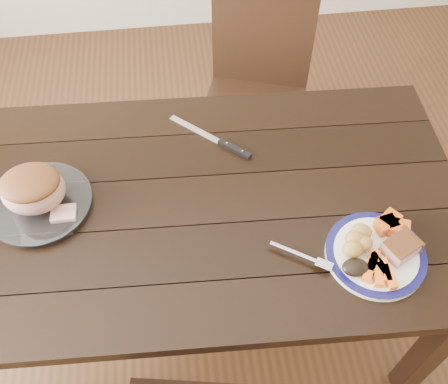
{
  "coord_description": "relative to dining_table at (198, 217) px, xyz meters",
  "views": [
    {
      "loc": [
        -0.03,
        -0.88,
        1.94
      ],
      "look_at": [
        0.08,
        -0.02,
        0.8
      ],
      "focal_mm": 40.0,
      "sensor_mm": 36.0,
      "label": 1
    }
  ],
  "objects": [
    {
      "name": "roast_joint",
      "position": [
        -0.46,
        0.03,
        0.17
      ],
      "size": [
        0.18,
        0.15,
        0.12
      ],
      "primitive_type": "ellipsoid",
      "color": "tan",
      "rests_on": "serving_platter"
    },
    {
      "name": "dark_mushroom",
      "position": [
        0.39,
        -0.3,
        0.13
      ],
      "size": [
        0.07,
        0.05,
        0.03
      ],
      "primitive_type": "ellipsoid",
      "color": "black",
      "rests_on": "dinner_plate"
    },
    {
      "name": "cut_slice",
      "position": [
        -0.38,
        -0.02,
        0.12
      ],
      "size": [
        0.07,
        0.06,
        0.02
      ],
      "primitive_type": "cube",
      "rotation": [
        0.0,
        0.0,
        0.0
      ],
      "color": "tan",
      "rests_on": "serving_platter"
    },
    {
      "name": "ground",
      "position": [
        0.0,
        0.0,
        -0.66
      ],
      "size": [
        4.0,
        4.0,
        0.0
      ],
      "primitive_type": "plane",
      "color": "#472B16",
      "rests_on": "ground"
    },
    {
      "name": "carving_knife",
      "position": [
        0.11,
        0.21,
        0.1
      ],
      "size": [
        0.25,
        0.23,
        0.01
      ],
      "rotation": [
        0.0,
        0.0,
        -0.74
      ],
      "color": "silver",
      "rests_on": "dining_table"
    },
    {
      "name": "roasted_potatoes",
      "position": [
        0.42,
        -0.22,
        0.14
      ],
      "size": [
        0.1,
        0.1,
        0.05
      ],
      "color": "gold",
      "rests_on": "dinner_plate"
    },
    {
      "name": "dinner_plate",
      "position": [
        0.47,
        -0.25,
        0.1
      ],
      "size": [
        0.27,
        0.27,
        0.02
      ],
      "primitive_type": "cylinder",
      "color": "white",
      "rests_on": "dining_table"
    },
    {
      "name": "fork",
      "position": [
        0.27,
        -0.24,
        0.11
      ],
      "size": [
        0.16,
        0.11,
        0.0
      ],
      "rotation": [
        0.0,
        0.0,
        -0.58
      ],
      "color": "silver",
      "rests_on": "dinner_plate"
    },
    {
      "name": "dining_table",
      "position": [
        0.0,
        0.0,
        0.0
      ],
      "size": [
        1.64,
        0.97,
        0.75
      ],
      "rotation": [
        0.0,
        0.0,
        -0.04
      ],
      "color": "black",
      "rests_on": "ground"
    },
    {
      "name": "carrot_batons",
      "position": [
        0.45,
        -0.31,
        0.12
      ],
      "size": [
        0.09,
        0.12,
        0.02
      ],
      "color": "orange",
      "rests_on": "dinner_plate"
    },
    {
      "name": "pork_slice",
      "position": [
        0.53,
        -0.26,
        0.13
      ],
      "size": [
        0.11,
        0.1,
        0.04
      ],
      "primitive_type": "cube",
      "rotation": [
        0.0,
        0.0,
        0.46
      ],
      "color": "tan",
      "rests_on": "dinner_plate"
    },
    {
      "name": "chair_far",
      "position": [
        0.32,
        0.73,
        -0.13
      ],
      "size": [
        0.53,
        0.54,
        0.93
      ],
      "rotation": [
        0.0,
        0.0,
        2.83
      ],
      "color": "black",
      "rests_on": "ground"
    },
    {
      "name": "plate_rim",
      "position": [
        0.47,
        -0.25,
        0.11
      ],
      "size": [
        0.27,
        0.27,
        0.02
      ],
      "primitive_type": "torus",
      "color": "#0F0E48",
      "rests_on": "dinner_plate"
    },
    {
      "name": "pumpkin_wedges",
      "position": [
        0.53,
        -0.18,
        0.13
      ],
      "size": [
        0.1,
        0.09,
        0.04
      ],
      "color": "#F25B1A",
      "rests_on": "dinner_plate"
    },
    {
      "name": "serving_platter",
      "position": [
        -0.46,
        0.03,
        0.1
      ],
      "size": [
        0.29,
        0.29,
        0.02
      ],
      "primitive_type": "cylinder",
      "color": "white",
      "rests_on": "dining_table"
    }
  ]
}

